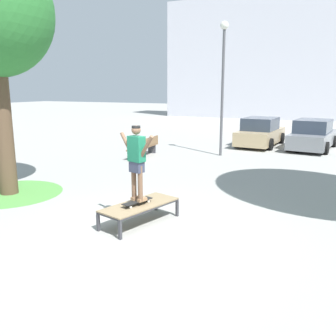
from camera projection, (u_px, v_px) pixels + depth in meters
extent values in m
plane|color=#999993|center=(144.00, 229.00, 8.05)|extent=(120.00, 120.00, 0.00)
cube|color=silver|center=(330.00, 57.00, 34.40)|extent=(31.92, 4.00, 11.80)
cube|color=#38383D|center=(156.00, 203.00, 9.27)|extent=(0.07, 0.07, 0.38)
cube|color=#38383D|center=(177.00, 209.00, 8.82)|extent=(0.07, 0.07, 0.38)
cube|color=#38383D|center=(98.00, 223.00, 7.90)|extent=(0.07, 0.07, 0.38)
cube|color=#38383D|center=(120.00, 231.00, 7.46)|extent=(0.07, 0.07, 0.38)
cylinder|color=#38383D|center=(129.00, 203.00, 8.54)|extent=(0.55, 1.85, 0.05)
cylinder|color=#38383D|center=(151.00, 210.00, 8.10)|extent=(0.55, 1.85, 0.05)
cylinder|color=#38383D|center=(166.00, 197.00, 9.00)|extent=(0.75, 0.25, 0.05)
cylinder|color=#38383D|center=(108.00, 217.00, 7.64)|extent=(0.75, 0.25, 0.05)
cube|color=#847051|center=(140.00, 205.00, 8.31)|extent=(1.23, 2.03, 0.03)
cube|color=black|center=(137.00, 201.00, 8.24)|extent=(0.41, 0.82, 0.02)
cylinder|color=silver|center=(144.00, 200.00, 8.50)|extent=(0.04, 0.06, 0.06)
cylinder|color=silver|center=(148.00, 201.00, 8.41)|extent=(0.04, 0.06, 0.06)
cylinder|color=silver|center=(126.00, 206.00, 8.09)|extent=(0.04, 0.06, 0.06)
cylinder|color=silver|center=(131.00, 207.00, 7.99)|extent=(0.04, 0.06, 0.06)
cylinder|color=brown|center=(134.00, 182.00, 8.21)|extent=(0.11, 0.11, 0.82)
cube|color=#99704C|center=(136.00, 198.00, 8.33)|extent=(0.16, 0.26, 0.07)
cylinder|color=brown|center=(140.00, 184.00, 8.08)|extent=(0.11, 0.11, 0.82)
cube|color=#99704C|center=(142.00, 200.00, 8.20)|extent=(0.16, 0.26, 0.07)
cube|color=#33384C|center=(137.00, 167.00, 8.07)|extent=(0.34, 0.27, 0.24)
cube|color=#196647|center=(136.00, 149.00, 7.98)|extent=(0.41, 0.31, 0.56)
cylinder|color=brown|center=(127.00, 144.00, 8.16)|extent=(0.41, 0.18, 0.52)
cylinder|color=brown|center=(146.00, 147.00, 7.77)|extent=(0.41, 0.18, 0.52)
sphere|color=brown|center=(136.00, 130.00, 7.89)|extent=(0.20, 0.20, 0.20)
cylinder|color=black|center=(136.00, 127.00, 7.88)|extent=(0.19, 0.19, 0.05)
cylinder|color=brown|center=(4.00, 132.00, 10.40)|extent=(0.51, 0.51, 3.63)
cylinder|color=#519342|center=(10.00, 193.00, 10.79)|extent=(3.03, 3.03, 0.01)
cube|color=tan|center=(260.00, 136.00, 19.66)|extent=(1.95, 4.30, 0.70)
cube|color=#2D3847|center=(260.00, 124.00, 19.38)|extent=(1.68, 2.19, 0.64)
cylinder|color=black|center=(252.00, 136.00, 21.22)|extent=(0.26, 0.61, 0.60)
cylinder|color=black|center=(282.00, 138.00, 20.41)|extent=(0.26, 0.61, 0.60)
cylinder|color=black|center=(237.00, 142.00, 18.99)|extent=(0.26, 0.61, 0.60)
cylinder|color=black|center=(270.00, 144.00, 18.19)|extent=(0.26, 0.61, 0.60)
cube|color=slate|center=(313.00, 139.00, 18.50)|extent=(2.14, 4.36, 0.70)
cube|color=#2D3847|center=(313.00, 126.00, 18.23)|extent=(1.77, 2.25, 0.64)
cylinder|color=black|center=(300.00, 139.00, 20.06)|extent=(0.28, 0.62, 0.60)
cylinder|color=black|center=(334.00, 141.00, 19.19)|extent=(0.28, 0.62, 0.60)
cylinder|color=black|center=(289.00, 145.00, 17.89)|extent=(0.28, 0.62, 0.60)
cylinder|color=black|center=(326.00, 148.00, 17.02)|extent=(0.28, 0.62, 0.60)
cube|color=brown|center=(143.00, 147.00, 16.52)|extent=(0.57, 2.42, 0.06)
cube|color=brown|center=(147.00, 142.00, 16.40)|extent=(0.17, 2.40, 0.36)
cube|color=#424247|center=(133.00, 156.00, 15.71)|extent=(0.38, 0.10, 0.40)
cube|color=#424247|center=(152.00, 149.00, 17.44)|extent=(0.38, 0.10, 0.40)
cylinder|color=#4C4C51|center=(222.00, 94.00, 16.26)|extent=(0.12, 0.12, 5.50)
sphere|color=silver|center=(224.00, 25.00, 15.64)|extent=(0.36, 0.36, 0.36)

